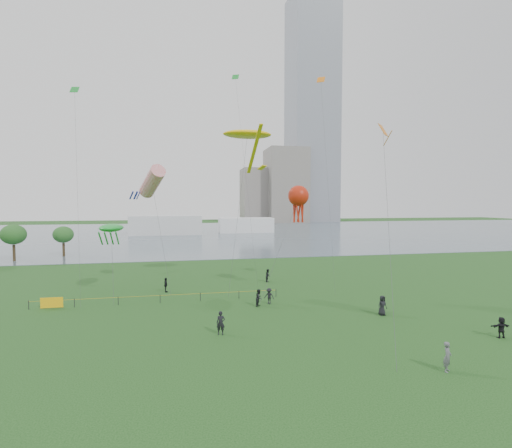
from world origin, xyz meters
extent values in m
plane|color=#153B12|center=(0.00, 0.00, 0.00)|extent=(400.00, 400.00, 0.00)
cube|color=slate|center=(0.00, 100.00, 0.02)|extent=(400.00, 120.00, 0.08)
cube|color=gray|center=(62.00, 168.00, 60.00)|extent=(24.00, 24.00, 120.00)
cube|color=slate|center=(46.00, 162.00, 19.00)|extent=(20.00, 20.00, 38.00)
cube|color=slate|center=(32.00, 168.00, 14.00)|extent=(16.00, 18.00, 28.00)
cube|color=silver|center=(-12.00, 95.00, 3.00)|extent=(22.00, 8.00, 6.00)
cube|color=white|center=(14.00, 98.00, 2.50)|extent=(18.00, 7.00, 5.00)
cylinder|color=#322616|center=(-28.83, 49.80, 1.27)|extent=(0.44, 0.44, 2.54)
ellipsoid|color=#2D6427|center=(-28.83, 49.80, 4.13)|extent=(3.62, 3.62, 3.05)
cylinder|color=#322616|center=(-35.37, 45.20, 1.43)|extent=(0.44, 0.44, 2.85)
ellipsoid|color=#2D6427|center=(-35.37, 45.20, 4.63)|extent=(4.06, 4.06, 3.43)
cylinder|color=black|center=(-21.22, 13.02, 0.42)|extent=(0.07, 0.07, 0.85)
cylinder|color=black|center=(-17.22, 13.02, 0.42)|extent=(0.07, 0.07, 0.85)
cylinder|color=black|center=(-13.22, 13.02, 0.42)|extent=(0.07, 0.07, 0.85)
cylinder|color=black|center=(-9.22, 13.02, 0.42)|extent=(0.07, 0.07, 0.85)
cylinder|color=black|center=(-5.22, 13.02, 0.42)|extent=(0.07, 0.07, 0.85)
cylinder|color=black|center=(-1.22, 13.02, 0.42)|extent=(0.07, 0.07, 0.85)
cylinder|color=black|center=(2.78, 13.02, 0.42)|extent=(0.07, 0.07, 0.85)
cylinder|color=gold|center=(-9.22, 13.02, 0.75)|extent=(24.00, 0.03, 0.03)
cube|color=#FFB60D|center=(-19.22, 13.02, 0.55)|extent=(2.00, 0.04, 1.00)
imported|color=#57595E|center=(8.43, -5.96, 0.90)|extent=(0.77, 0.75, 1.79)
imported|color=black|center=(0.28, 9.89, 0.83)|extent=(0.97, 1.02, 1.67)
imported|color=black|center=(1.42, 10.49, 0.79)|extent=(1.18, 1.05, 1.58)
imported|color=black|center=(-8.85, 17.46, 0.82)|extent=(0.50, 1.00, 1.65)
imported|color=black|center=(10.50, 4.94, 0.88)|extent=(0.93, 0.67, 1.77)
imported|color=black|center=(16.22, -1.89, 0.79)|extent=(1.50, 0.62, 1.57)
imported|color=black|center=(-4.16, 2.85, 0.90)|extent=(0.73, 0.55, 1.79)
imported|color=black|center=(3.66, 20.56, 0.82)|extent=(0.93, 1.00, 1.64)
cylinder|color=#3F3F42|center=(-0.91, 15.57, 8.92)|extent=(2.70, 3.43, 17.84)
ellipsoid|color=yellow|center=(0.43, 17.27, 17.83)|extent=(5.58, 3.49, 0.87)
cube|color=yellow|center=(0.43, 13.07, 15.43)|extent=(0.36, 6.98, 4.09)
cube|color=yellow|center=(0.43, 9.27, 13.33)|extent=(0.95, 0.95, 0.42)
cylinder|color=#3F3F42|center=(-9.23, 17.12, 6.22)|extent=(2.08, 3.47, 12.46)
cylinder|color=red|center=(-10.25, 18.84, 12.45)|extent=(3.56, 5.03, 3.73)
cylinder|color=#1A22B9|center=(-11.65, 17.64, 10.85)|extent=(0.60, 1.13, 0.88)
cylinder|color=#1A22B9|center=(-11.93, 18.02, 10.85)|extent=(0.60, 1.13, 0.88)
cylinder|color=#1A22B9|center=(-12.38, 17.88, 10.85)|extent=(0.60, 1.13, 0.88)
cylinder|color=#1A22B9|center=(-12.38, 17.41, 10.85)|extent=(0.60, 1.13, 0.88)
cylinder|color=#1A22B9|center=(-11.93, 17.26, 10.85)|extent=(0.60, 1.13, 0.88)
cylinder|color=#3F3F42|center=(-14.05, 15.17, 3.66)|extent=(0.97, 4.82, 7.34)
ellipsoid|color=green|center=(-14.52, 17.56, 7.33)|extent=(2.46, 4.43, 0.86)
cylinder|color=green|center=(-15.32, 15.96, 6.33)|extent=(0.16, 1.79, 1.54)
cylinder|color=green|center=(-14.77, 15.96, 6.33)|extent=(0.16, 1.79, 1.54)
cylinder|color=green|center=(-14.22, 15.96, 6.33)|extent=(0.16, 1.79, 1.54)
cylinder|color=green|center=(-13.67, 15.96, 6.33)|extent=(0.16, 1.79, 1.54)
cylinder|color=#3F3F42|center=(2.97, 12.26, 5.40)|extent=(5.09, 3.39, 10.81)
sphere|color=red|center=(5.50, 13.94, 10.80)|extent=(2.27, 2.27, 2.27)
cylinder|color=red|center=(6.00, 13.94, 9.20)|extent=(0.18, 0.54, 2.60)
cylinder|color=red|center=(5.75, 14.37, 9.20)|extent=(0.49, 0.36, 2.61)
cylinder|color=red|center=(5.25, 14.37, 9.20)|extent=(0.49, 0.36, 2.61)
cylinder|color=red|center=(5.00, 13.94, 9.20)|extent=(0.18, 0.54, 2.60)
cylinder|color=red|center=(5.25, 13.50, 9.20)|extent=(0.49, 0.36, 2.61)
cylinder|color=red|center=(5.75, 13.50, 9.20)|extent=(0.49, 0.36, 2.61)
cylinder|color=#3F3F42|center=(9.57, 2.71, 8.80)|extent=(8.26, 16.35, 17.62)
cube|color=orange|center=(13.69, 10.88, 17.61)|extent=(1.54, 1.54, 1.26)
cylinder|color=orange|center=(13.69, 9.98, 16.61)|extent=(0.08, 1.58, 1.35)
cube|color=#198C2D|center=(-18.55, 20.25, 22.62)|extent=(1.04, 1.00, 0.76)
cube|color=orange|center=(9.40, 17.69, 24.66)|extent=(0.93, 0.60, 0.76)
cube|color=#198C2D|center=(0.27, 25.57, 26.96)|extent=(1.05, 0.96, 0.76)
camera|label=1|loc=(-6.92, -24.82, 10.02)|focal=26.00mm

